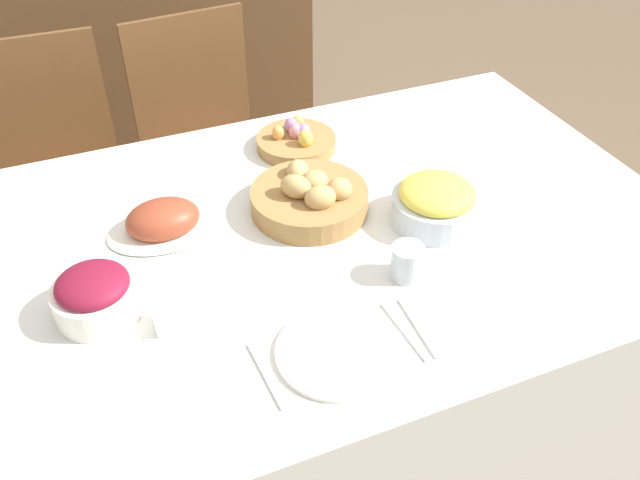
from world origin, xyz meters
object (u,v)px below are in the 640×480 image
at_px(chair_far_center, 208,145).
at_px(egg_basket, 296,141).
at_px(beet_salad_bowl, 95,295).
at_px(drinking_cup, 407,262).
at_px(pineapple_bowl, 436,202).
at_px(fork, 266,375).
at_px(dinner_plate, 337,352).
at_px(spoon, 418,327).
at_px(bread_basket, 310,198).
at_px(knife, 404,331).
at_px(chair_far_left, 58,175).
at_px(sideboard, 155,61).
at_px(butter_dish, 180,316).
at_px(ham_platter, 163,221).

height_order(chair_far_center, egg_basket, chair_far_center).
relative_size(beet_salad_bowl, drinking_cup, 2.21).
bearing_deg(pineapple_bowl, beet_salad_bowl, -179.18).
xyz_separation_m(chair_far_center, fork, (-0.20, -1.27, 0.26)).
xyz_separation_m(dinner_plate, fork, (-0.14, 0.00, -0.00)).
bearing_deg(beet_salad_bowl, pineapple_bowl, 0.82).
bearing_deg(spoon, bread_basket, 99.38).
xyz_separation_m(spoon, drinking_cup, (0.05, 0.15, 0.04)).
bearing_deg(egg_basket, beet_salad_bowl, -143.39).
height_order(pineapple_bowl, fork, pineapple_bowl).
relative_size(bread_basket, knife, 1.67).
bearing_deg(chair_far_left, fork, -74.85).
relative_size(sideboard, fork, 7.85).
height_order(sideboard, beet_salad_bowl, sideboard).
relative_size(chair_far_center, butter_dish, 8.84).
bearing_deg(pineapple_bowl, chair_far_left, 130.64).
xyz_separation_m(chair_far_left, butter_dish, (0.19, -1.07, 0.27)).
relative_size(pineapple_bowl, butter_dish, 2.01).
bearing_deg(dinner_plate, chair_far_center, 87.33).
bearing_deg(knife, chair_far_left, 112.14).
height_order(knife, drinking_cup, drinking_cup).
bearing_deg(sideboard, fork, -95.14).
xyz_separation_m(chair_far_center, sideboard, (-0.01, 0.86, -0.04)).
bearing_deg(chair_far_center, fork, -104.22).
bearing_deg(pineapple_bowl, chair_far_center, 108.48).
distance_m(drinking_cup, butter_dish, 0.49).
bearing_deg(spoon, egg_basket, 91.25).
xyz_separation_m(egg_basket, butter_dish, (-0.45, -0.53, -0.01)).
relative_size(bread_basket, fork, 1.67).
height_order(spoon, butter_dish, butter_dish).
height_order(beet_salad_bowl, fork, beet_salad_bowl).
xyz_separation_m(pineapple_bowl, dinner_plate, (-0.38, -0.30, -0.05)).
distance_m(chair_far_center, pineapple_bowl, 1.07).
distance_m(chair_far_center, knife, 1.30).
relative_size(ham_platter, beet_salad_bowl, 1.54).
bearing_deg(egg_basket, chair_far_center, 104.43).
height_order(bread_basket, dinner_plate, bread_basket).
distance_m(fork, butter_dish, 0.23).
height_order(beet_salad_bowl, spoon, beet_salad_bowl).
xyz_separation_m(sideboard, fork, (-0.19, -2.13, 0.30)).
distance_m(knife, butter_dish, 0.45).
distance_m(bread_basket, egg_basket, 0.29).
bearing_deg(bread_basket, drinking_cup, -71.09).
height_order(spoon, drinking_cup, drinking_cup).
bearing_deg(ham_platter, spoon, -51.82).
bearing_deg(pineapple_bowl, spoon, -125.01).
relative_size(chair_far_left, egg_basket, 4.23).
height_order(sideboard, spoon, sideboard).
height_order(chair_far_left, drinking_cup, chair_far_left).
distance_m(fork, spoon, 0.32).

